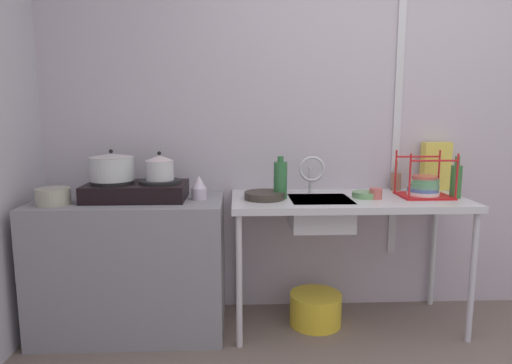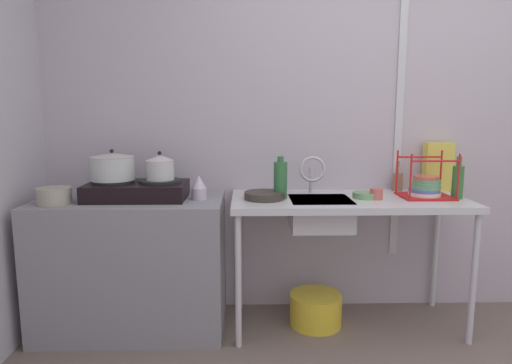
{
  "view_description": "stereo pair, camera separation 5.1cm",
  "coord_description": "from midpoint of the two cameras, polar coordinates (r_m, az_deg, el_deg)",
  "views": [
    {
      "loc": [
        -0.99,
        -1.38,
        1.35
      ],
      "look_at": [
        -0.87,
        1.31,
        0.93
      ],
      "focal_mm": 31.48,
      "sensor_mm": 36.0,
      "label": 1
    },
    {
      "loc": [
        -0.94,
        -1.38,
        1.35
      ],
      "look_at": [
        -0.87,
        1.31,
        0.93
      ],
      "focal_mm": 31.48,
      "sensor_mm": 36.0,
      "label": 2
    }
  ],
  "objects": [
    {
      "name": "dish_rack",
      "position": [
        2.96,
        21.19,
        -0.68
      ],
      "size": [
        0.3,
        0.26,
        0.28
      ],
      "color": "red",
      "rests_on": "counter_sink"
    },
    {
      "name": "bottle_by_sink",
      "position": [
        2.72,
        3.66,
        0.29
      ],
      "size": [
        0.08,
        0.08,
        0.26
      ],
      "color": "#2F6939",
      "rests_on": "counter_sink"
    },
    {
      "name": "pot_on_left_burner",
      "position": [
        2.82,
        -17.28,
        1.9
      ],
      "size": [
        0.26,
        0.26,
        0.19
      ],
      "color": "silver",
      "rests_on": "stove"
    },
    {
      "name": "bucket_on_floor",
      "position": [
        3.0,
        8.09,
        -15.73
      ],
      "size": [
        0.33,
        0.33,
        0.2
      ],
      "primitive_type": "cylinder",
      "color": "yellow",
      "rests_on": "ground"
    },
    {
      "name": "bottle_by_rack",
      "position": [
        2.99,
        24.71,
        0.09
      ],
      "size": [
        0.07,
        0.07,
        0.26
      ],
      "color": "#346B31",
      "rests_on": "counter_sink"
    },
    {
      "name": "pot_beside_stove",
      "position": [
        2.81,
        -23.79,
        -1.61
      ],
      "size": [
        0.19,
        0.19,
        0.09
      ],
      "color": "#A4A08B",
      "rests_on": "counter_concrete"
    },
    {
      "name": "wall_back",
      "position": [
        3.19,
        16.33,
        6.67
      ],
      "size": [
        5.32,
        0.1,
        2.48
      ],
      "primitive_type": "cube",
      "color": "#B9ADB8",
      "rests_on": "ground"
    },
    {
      "name": "sink_basin",
      "position": [
        2.76,
        8.68,
        -3.98
      ],
      "size": [
        0.37,
        0.35,
        0.18
      ],
      "primitive_type": "cube",
      "color": "silver",
      "rests_on": "counter_sink"
    },
    {
      "name": "counter_concrete",
      "position": [
        2.93,
        -14.9,
        -10.02
      ],
      "size": [
        1.12,
        0.6,
        0.82
      ],
      "primitive_type": "cube",
      "color": "gray",
      "rests_on": "ground"
    },
    {
      "name": "cereal_box",
      "position": [
        3.24,
        22.54,
        1.81
      ],
      "size": [
        0.2,
        0.08,
        0.32
      ],
      "primitive_type": "cube",
      "rotation": [
        0.0,
        0.0,
        0.09
      ],
      "color": "#E3CD4E",
      "rests_on": "counter_sink"
    },
    {
      "name": "utensil_jar",
      "position": [
        3.15,
        17.97,
        0.02
      ],
      "size": [
        0.07,
        0.07,
        0.2
      ],
      "color": "#91654C",
      "rests_on": "counter_sink"
    },
    {
      "name": "pot_on_right_burner",
      "position": [
        2.75,
        -11.58,
        1.84
      ],
      "size": [
        0.17,
        0.17,
        0.17
      ],
      "color": "silver",
      "rests_on": "stove"
    },
    {
      "name": "stove",
      "position": [
        2.8,
        -14.35,
        -0.98
      ],
      "size": [
        0.59,
        0.36,
        0.12
      ],
      "color": "black",
      "rests_on": "counter_concrete"
    },
    {
      "name": "cup_by_rack",
      "position": [
        2.81,
        15.54,
        -1.46
      ],
      "size": [
        0.08,
        0.08,
        0.07
      ],
      "primitive_type": "cylinder",
      "color": "#BF5B53",
      "rests_on": "counter_sink"
    },
    {
      "name": "percolator",
      "position": [
        2.72,
        -6.71,
        -0.7
      ],
      "size": [
        0.09,
        0.09,
        0.14
      ],
      "color": "silver",
      "rests_on": "counter_concrete"
    },
    {
      "name": "counter_sink",
      "position": [
        2.83,
        12.16,
        -3.24
      ],
      "size": [
        1.43,
        0.6,
        0.82
      ],
      "color": "silver",
      "rests_on": "ground"
    },
    {
      "name": "wall_metal_strip",
      "position": [
        3.16,
        18.23,
        8.82
      ],
      "size": [
        0.05,
        0.01,
        1.99
      ],
      "primitive_type": "cube",
      "color": "silver"
    },
    {
      "name": "small_bowl_on_drainboard",
      "position": [
        2.84,
        14.25,
        -1.62
      ],
      "size": [
        0.16,
        0.16,
        0.04
      ],
      "primitive_type": "cylinder",
      "color": "#6B9E63",
      "rests_on": "counter_sink"
    },
    {
      "name": "frying_pan",
      "position": [
        2.71,
        1.63,
        -1.73
      ],
      "size": [
        0.24,
        0.24,
        0.04
      ],
      "primitive_type": "cylinder",
      "color": "#38312A",
      "rests_on": "counter_sink"
    },
    {
      "name": "faucet",
      "position": [
        2.85,
        7.67,
        1.45
      ],
      "size": [
        0.16,
        0.09,
        0.25
      ],
      "color": "silver",
      "rests_on": "counter_sink"
    }
  ]
}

